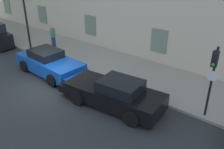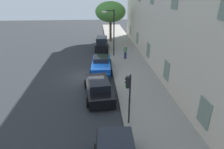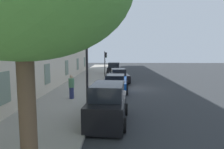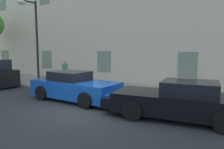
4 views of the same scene
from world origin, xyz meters
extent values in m
plane|color=#2B2D30|center=(0.00, 0.00, 0.00)|extent=(80.00, 80.00, 0.00)
cube|color=gray|center=(0.00, 4.20, 0.07)|extent=(60.00, 4.05, 0.14)
cube|color=beige|center=(0.00, 7.76, 5.80)|extent=(36.65, 3.07, 11.60)
cube|color=gray|center=(-14.66, 6.19, 1.60)|extent=(1.10, 0.06, 1.50)
cube|color=gray|center=(-8.80, 6.19, 1.60)|extent=(1.10, 0.06, 1.50)
cube|color=gray|center=(-2.93, 6.19, 1.60)|extent=(1.10, 0.06, 1.50)
cube|color=gray|center=(2.93, 6.19, 1.60)|extent=(1.10, 0.06, 1.50)
cube|color=gray|center=(-14.66, 6.19, 7.00)|extent=(1.10, 0.06, 1.50)
cube|color=#144CB2|center=(-1.41, 1.08, 0.57)|extent=(4.61, 2.04, 0.79)
cube|color=black|center=(-1.75, 1.09, 1.19)|extent=(1.88, 1.54, 0.45)
cube|color=#144CB2|center=(0.58, 0.97, 0.47)|extent=(1.44, 1.74, 0.43)
cylinder|color=black|center=(0.04, 1.91, 0.35)|extent=(0.72, 0.28, 0.71)
cylinder|color=black|center=(-0.05, 0.10, 0.35)|extent=(0.72, 0.28, 0.71)
cylinder|color=black|center=(-2.76, 2.05, 0.35)|extent=(0.72, 0.28, 0.71)
cylinder|color=black|center=(-2.85, 0.24, 0.35)|extent=(0.72, 0.28, 0.71)
cube|color=black|center=(3.69, 0.75, 0.55)|extent=(4.85, 2.27, 0.71)
cube|color=black|center=(4.04, 0.78, 1.15)|extent=(2.01, 1.64, 0.49)
cube|color=black|center=(1.63, 0.55, 0.46)|extent=(1.56, 1.81, 0.39)
cylinder|color=black|center=(2.33, -0.30, 0.35)|extent=(0.73, 0.31, 0.71)
cylinder|color=black|center=(2.15, 1.52, 0.35)|extent=(0.73, 0.31, 0.71)
cylinder|color=black|center=(5.05, 1.80, 0.35)|extent=(0.73, 0.31, 0.71)
cylinder|color=black|center=(-7.55, 2.08, 0.31)|extent=(0.63, 0.25, 0.61)
cylinder|color=black|center=(-5.91, 2.75, 2.85)|extent=(0.14, 0.14, 5.43)
cube|color=black|center=(-5.91, 2.20, 5.42)|extent=(0.08, 1.10, 0.08)
ellipsoid|color=#EAE5C6|center=(-5.91, 1.70, 5.29)|extent=(0.44, 0.60, 0.28)
cylinder|color=navy|center=(-4.69, 3.99, 0.52)|extent=(0.42, 0.42, 0.77)
cylinder|color=#4C7F59|center=(-4.69, 3.99, 1.20)|extent=(0.53, 0.53, 0.59)
sphere|color=tan|center=(-4.69, 3.99, 1.62)|extent=(0.22, 0.22, 0.22)
camera|label=1|loc=(9.77, -6.93, 6.48)|focal=39.21mm
camera|label=2|loc=(16.89, 0.72, 7.43)|focal=31.09mm
camera|label=3|loc=(-17.71, 0.98, 3.28)|focal=31.98mm
camera|label=4|loc=(5.35, -7.01, 2.54)|focal=34.20mm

